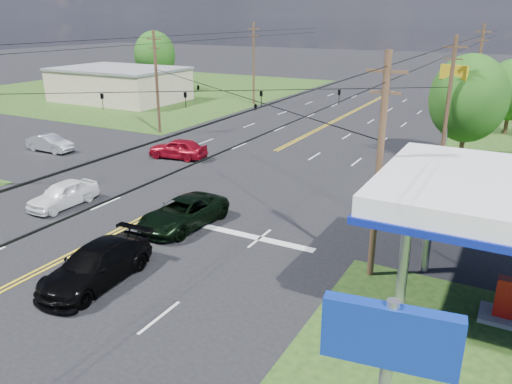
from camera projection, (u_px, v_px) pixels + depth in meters
The scene contains 20 objects.
ground at pixel (225, 177), 35.10m from camera, with size 280.00×280.00×0.00m, color black.
grass_nw at pixel (142, 89), 77.33m from camera, with size 46.00×48.00×0.03m, color #193912.
stop_bar at pixel (226, 231), 26.22m from camera, with size 10.00×0.50×0.02m, color silver.
retail_nw at pixel (120, 85), 66.13m from camera, with size 16.00×11.00×4.00m, color tan.
pole_se at pixel (379, 167), 20.17m from camera, with size 1.60×0.28×9.50m.
pole_nw at pixel (157, 81), 46.75m from camera, with size 1.60×0.28×9.50m.
pole_ne at pixel (448, 103), 35.10m from camera, with size 1.60×0.28×9.50m.
pole_left_far at pixel (254, 63), 62.43m from camera, with size 1.60×0.28×10.00m.
pole_right_far at pixel (477, 73), 50.77m from camera, with size 1.60×0.28×10.00m.
span_wire_signals at pixel (223, 91), 33.10m from camera, with size 26.00×18.00×1.13m.
power_lines at pixel (205, 52), 30.57m from camera, with size 26.04×100.00×0.64m.
tree_right_a at pixel (468, 99), 37.15m from camera, with size 5.70×5.70×8.18m.
tree_right_b at pixel (512, 90), 46.20m from camera, with size 4.94×4.94×7.09m.
tree_far_l at pixel (155, 55), 74.25m from camera, with size 6.08×6.08×8.72m.
pickup_dkgreen at pixel (183, 213), 26.61m from camera, with size 2.54×5.50×1.53m, color black.
suv_black at pixel (96, 265), 20.93m from camera, with size 2.28×5.60×1.63m, color black.
pickup_white at pixel (63, 194), 29.43m from camera, with size 1.77×4.40×1.50m, color white.
sedan_silver at pixel (50, 143), 41.42m from camera, with size 1.48×4.25×1.40m, color #B8B8BD.
sedan_red at pixel (178, 148), 39.41m from camera, with size 1.88×4.68×1.59m, color maroon.
polesign_ne at pixel (452, 89), 35.64m from camera, with size 1.99×1.06×7.51m.
Camera 1 is at (17.82, -16.39, 10.68)m, focal length 35.00 mm.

